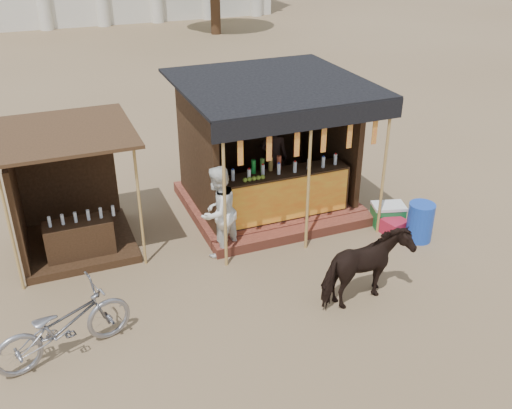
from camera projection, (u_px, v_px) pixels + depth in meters
The scene contains 9 objects.
ground at pixel (293, 306), 9.28m from camera, with size 120.00×120.00×0.00m, color #846B4C.
main_stall at pixel (269, 163), 11.90m from camera, with size 3.60×3.61×2.78m.
secondary_stall at pixel (64, 208), 10.50m from camera, with size 2.40×2.40×2.38m.
cow at pixel (366, 269), 9.10m from camera, with size 0.69×1.52×1.28m, color black.
motorbike at pixel (63, 325), 8.06m from camera, with size 0.69×1.99×1.05m, color gray.
bystander at pixel (218, 212), 10.33m from camera, with size 0.85×0.66×1.75m, color white.
blue_barrel at pixel (420, 222), 10.99m from camera, with size 0.50×0.50×0.77m, color #1842B7.
red_crate at pixel (394, 226), 11.31m from camera, with size 0.42×0.41×0.30m, color #AB1C35.
cooler at pixel (388, 215), 11.57m from camera, with size 0.74×0.60×0.46m.
Camera 1 is at (-3.34, -6.70, 5.76)m, focal length 40.00 mm.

